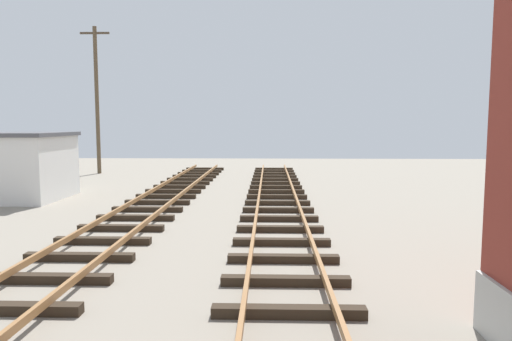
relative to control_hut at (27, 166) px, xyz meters
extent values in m
cube|color=#2D2319|center=(10.30, -11.48, -1.30)|extent=(2.50, 0.24, 0.18)
cube|color=#2D2319|center=(10.30, -10.01, -1.30)|extent=(2.50, 0.24, 0.18)
cube|color=#2D2319|center=(10.30, -8.53, -1.30)|extent=(2.50, 0.24, 0.18)
cube|color=#2D2319|center=(10.30, -7.06, -1.30)|extent=(2.50, 0.24, 0.18)
cube|color=#2D2319|center=(10.30, -5.59, -1.30)|extent=(2.50, 0.24, 0.18)
cube|color=#2D2319|center=(10.30, -4.12, -1.30)|extent=(2.50, 0.24, 0.18)
cube|color=#2D2319|center=(10.30, -2.65, -1.30)|extent=(2.50, 0.24, 0.18)
cube|color=#2D2319|center=(10.30, -1.18, -1.30)|extent=(2.50, 0.24, 0.18)
cube|color=#2D2319|center=(10.30, 0.30, -1.30)|extent=(2.50, 0.24, 0.18)
cube|color=#2D2319|center=(10.30, 1.77, -1.30)|extent=(2.50, 0.24, 0.18)
cube|color=#2D2319|center=(10.30, 3.24, -1.30)|extent=(2.50, 0.24, 0.18)
cube|color=#2D2319|center=(10.30, 4.71, -1.30)|extent=(2.50, 0.24, 0.18)
cube|color=#2D2319|center=(10.30, 6.18, -1.30)|extent=(2.50, 0.24, 0.18)
cube|color=#2D2319|center=(10.30, 7.65, -1.30)|extent=(2.50, 0.24, 0.18)
cube|color=#2D2319|center=(10.30, 9.12, -1.30)|extent=(2.50, 0.24, 0.18)
cube|color=#2D2319|center=(10.30, 10.60, -1.30)|extent=(2.50, 0.24, 0.18)
cube|color=#2D2319|center=(10.30, 12.07, -1.30)|extent=(2.50, 0.24, 0.18)
cube|color=#2D2319|center=(5.66, -11.48, -1.30)|extent=(2.50, 0.24, 0.18)
cube|color=#2D2319|center=(5.66, -10.01, -1.30)|extent=(2.50, 0.24, 0.18)
cube|color=#2D2319|center=(5.66, -8.53, -1.30)|extent=(2.50, 0.24, 0.18)
cube|color=#2D2319|center=(5.66, -7.06, -1.30)|extent=(2.50, 0.24, 0.18)
cube|color=#2D2319|center=(5.66, -5.59, -1.30)|extent=(2.50, 0.24, 0.18)
cube|color=#2D2319|center=(5.66, -4.12, -1.30)|extent=(2.50, 0.24, 0.18)
cube|color=#2D2319|center=(5.66, -2.65, -1.30)|extent=(2.50, 0.24, 0.18)
cube|color=#2D2319|center=(5.66, -1.18, -1.30)|extent=(2.50, 0.24, 0.18)
cube|color=#2D2319|center=(5.66, 0.30, -1.30)|extent=(2.50, 0.24, 0.18)
cube|color=#2D2319|center=(5.66, 1.77, -1.30)|extent=(2.50, 0.24, 0.18)
cube|color=#2D2319|center=(5.66, 3.24, -1.30)|extent=(2.50, 0.24, 0.18)
cube|color=#2D2319|center=(5.66, 4.71, -1.30)|extent=(2.50, 0.24, 0.18)
cube|color=#2D2319|center=(5.66, 6.18, -1.30)|extent=(2.50, 0.24, 0.18)
cube|color=#2D2319|center=(5.66, 7.65, -1.30)|extent=(2.50, 0.24, 0.18)
cube|color=#2D2319|center=(5.66, 9.12, -1.30)|extent=(2.50, 0.24, 0.18)
cube|color=#2D2319|center=(5.66, 10.60, -1.30)|extent=(2.50, 0.24, 0.18)
cube|color=#2D2319|center=(5.66, 12.07, -1.30)|extent=(2.50, 0.24, 0.18)
cube|color=silver|center=(0.01, 0.00, -0.09)|extent=(2.80, 3.60, 2.60)
cube|color=#4C4C51|center=(0.01, 0.00, 1.29)|extent=(3.00, 3.80, 0.16)
cube|color=#1E6B38|center=(-3.77, 4.57, -0.67)|extent=(4.20, 1.80, 0.80)
cube|color=#1E232D|center=(-3.77, 4.57, 0.05)|extent=(2.31, 1.66, 0.64)
cylinder|color=black|center=(-2.47, 5.47, -1.07)|extent=(0.64, 0.24, 0.64)
cylinder|color=black|center=(-2.47, 3.67, -1.07)|extent=(0.64, 0.24, 0.64)
cylinder|color=brown|center=(-0.71, 9.93, 3.12)|extent=(0.24, 0.24, 9.03)
cube|color=#4C3D2D|center=(-0.71, 9.93, 7.24)|extent=(1.80, 0.12, 0.12)
camera|label=1|loc=(9.97, -18.66, 1.73)|focal=32.40mm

